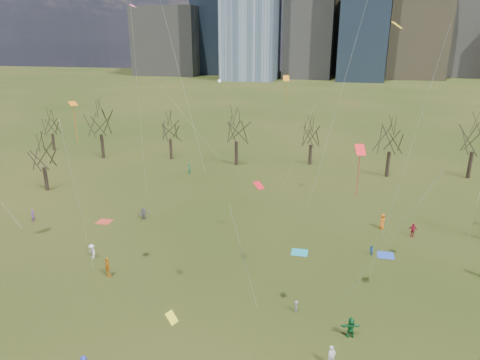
% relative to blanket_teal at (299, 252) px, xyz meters
% --- Properties ---
extents(ground, '(500.00, 500.00, 0.00)m').
position_rel_blanket_teal_xyz_m(ground, '(-6.21, -11.47, -0.01)').
color(ground, black).
rests_on(ground, ground).
extents(bare_tree_row, '(113.04, 29.80, 9.50)m').
position_rel_blanket_teal_xyz_m(bare_tree_row, '(-6.30, 25.76, 6.10)').
color(bare_tree_row, black).
rests_on(bare_tree_row, ground).
extents(blanket_teal, '(1.60, 1.50, 0.03)m').
position_rel_blanket_teal_xyz_m(blanket_teal, '(0.00, 0.00, 0.00)').
color(blanket_teal, teal).
rests_on(blanket_teal, ground).
extents(blanket_navy, '(1.60, 1.50, 0.03)m').
position_rel_blanket_teal_xyz_m(blanket_navy, '(8.32, 1.29, 0.00)').
color(blanket_navy, '#2747B9').
rests_on(blanket_navy, ground).
extents(blanket_crimson, '(1.60, 1.50, 0.03)m').
position_rel_blanket_teal_xyz_m(blanket_crimson, '(-22.85, 2.45, 0.00)').
color(blanket_crimson, red).
rests_on(blanket_crimson, ground).
extents(person_1, '(0.67, 0.60, 1.53)m').
position_rel_blanket_teal_xyz_m(person_1, '(3.43, -15.08, 0.75)').
color(person_1, silver).
rests_on(person_1, ground).
extents(person_3, '(0.61, 0.72, 0.96)m').
position_rel_blanket_teal_xyz_m(person_3, '(0.62, -9.75, 0.47)').
color(person_3, slate).
rests_on(person_3, ground).
extents(person_4, '(0.99, 1.14, 1.84)m').
position_rel_blanket_teal_xyz_m(person_4, '(-16.33, -8.26, 0.91)').
color(person_4, orange).
rests_on(person_4, ground).
extents(person_5, '(1.53, 0.81, 1.57)m').
position_rel_blanket_teal_xyz_m(person_5, '(4.70, -11.86, 0.77)').
color(person_5, '#176830').
rests_on(person_5, ground).
extents(person_7, '(0.43, 0.59, 1.50)m').
position_rel_blanket_teal_xyz_m(person_7, '(-30.89, 0.69, 0.74)').
color(person_7, '#824A95').
rests_on(person_7, ground).
extents(person_8, '(0.53, 0.61, 1.06)m').
position_rel_blanket_teal_xyz_m(person_8, '(6.89, 0.99, 0.51)').
color(person_8, '#2858AF').
rests_on(person_8, ground).
extents(person_9, '(1.08, 0.94, 1.45)m').
position_rel_blanket_teal_xyz_m(person_9, '(-19.51, -5.58, 0.71)').
color(person_9, white).
rests_on(person_9, ground).
extents(person_10, '(0.94, 0.43, 1.58)m').
position_rel_blanket_teal_xyz_m(person_10, '(11.45, 6.25, 0.77)').
color(person_10, '#B11937').
rests_on(person_10, ground).
extents(person_11, '(1.29, 1.39, 1.55)m').
position_rel_blanket_teal_xyz_m(person_11, '(-18.57, 4.03, 0.76)').
color(person_11, slate).
rests_on(person_11, ground).
extents(person_12, '(0.88, 1.00, 1.73)m').
position_rel_blanket_teal_xyz_m(person_12, '(8.47, 7.75, 0.85)').
color(person_12, orange).
rests_on(person_12, ground).
extents(person_13, '(0.60, 0.72, 1.68)m').
position_rel_blanket_teal_xyz_m(person_13, '(-19.11, 21.74, 0.83)').
color(person_13, '#186F46').
rests_on(person_13, ground).
extents(kites_airborne, '(61.63, 53.11, 32.62)m').
position_rel_blanket_teal_xyz_m(kites_airborne, '(-3.37, 1.12, 13.70)').
color(kites_airborne, orange).
rests_on(kites_airborne, ground).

